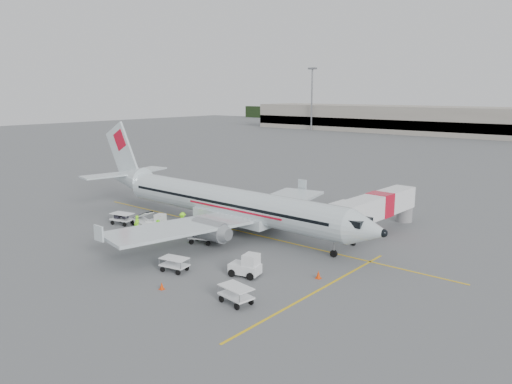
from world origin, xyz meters
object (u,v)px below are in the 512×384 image
(tug_aft, at_px, (157,221))
(aircraft, at_px, (228,182))
(belt_loader, at_px, (143,216))
(jet_bridge, at_px, (379,213))
(tug_mid, at_px, (200,227))
(tug_fore, at_px, (245,265))

(tug_aft, bearing_deg, aircraft, 14.94)
(tug_aft, bearing_deg, belt_loader, -175.08)
(aircraft, bearing_deg, jet_bridge, 39.38)
(belt_loader, bearing_deg, jet_bridge, 50.53)
(belt_loader, bearing_deg, aircraft, 44.71)
(tug_mid, bearing_deg, jet_bridge, 30.09)
(jet_bridge, relative_size, tug_aft, 7.75)
(tug_fore, height_order, tug_mid, tug_fore)
(tug_mid, bearing_deg, tug_aft, -178.74)
(aircraft, bearing_deg, tug_fore, -40.59)
(belt_loader, bearing_deg, tug_fore, 3.01)
(belt_loader, bearing_deg, tug_aft, 36.38)
(aircraft, distance_m, tug_mid, 5.23)
(aircraft, bearing_deg, belt_loader, -149.98)
(jet_bridge, distance_m, tug_aft, 22.67)
(tug_fore, bearing_deg, tug_mid, 139.09)
(aircraft, distance_m, tug_aft, 8.73)
(tug_fore, height_order, tug_aft, tug_fore)
(jet_bridge, bearing_deg, tug_aft, -141.99)
(jet_bridge, distance_m, tug_mid, 17.92)
(tug_aft, bearing_deg, tug_fore, -31.41)
(belt_loader, relative_size, tug_aft, 2.25)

